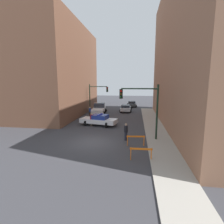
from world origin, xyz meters
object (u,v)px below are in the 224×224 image
parked_car_near (126,108)px  pedestrian_corner (90,112)px  parked_car_mid (132,104)px  pedestrian_crossing (91,119)px  barrier_front (141,152)px  police_car (99,120)px  white_truck (99,109)px  barrier_mid (136,139)px  traffic_light_far (96,94)px  pedestrian_sidewalk (126,132)px  traffic_light_near (145,104)px

parked_car_near → pedestrian_corner: size_ratio=2.61×
parked_car_mid → pedestrian_crossing: 19.72m
barrier_front → police_car: bearing=117.9°
white_truck → police_car: bearing=-83.3°
white_truck → pedestrian_crossing: (0.90, -8.68, -0.04)m
pedestrian_corner → barrier_mid: (7.40, -12.16, -0.24)m
police_car → parked_car_mid: police_car is taller
traffic_light_far → police_car: (2.50, -8.98, -2.67)m
parked_car_mid → police_car: bearing=-104.6°
traffic_light_far → police_car: 9.70m
white_truck → pedestrian_crossing: white_truck is taller
pedestrian_sidewalk → pedestrian_corner: bearing=71.5°
traffic_light_near → pedestrian_sidewalk: traffic_light_near is taller
traffic_light_near → traffic_light_far: bearing=119.7°
parked_car_near → parked_car_mid: (0.96, 7.31, 0.00)m
traffic_light_near → white_truck: 15.42m
barrier_front → pedestrian_corner: bearing=117.3°
white_truck → parked_car_mid: white_truck is taller
traffic_light_near → barrier_front: traffic_light_near is taller
parked_car_mid → barrier_front: size_ratio=2.75×
police_car → parked_car_near: police_car is taller
parked_car_near → pedestrian_crossing: 12.41m
traffic_light_far → barrier_mid: traffic_light_far is taller
barrier_front → white_truck: bearing=111.1°
white_truck → pedestrian_corner: bearing=-111.9°
traffic_light_far → barrier_mid: bearing=-65.3°
traffic_light_far → pedestrian_crossing: 9.92m
police_car → pedestrian_sidewalk: bearing=-133.4°
white_truck → traffic_light_far: bearing=127.7°
white_truck → pedestrian_sidewalk: 14.86m
traffic_light_far → white_truck: 2.71m
parked_car_near → pedestrian_sidewalk: size_ratio=2.61×
traffic_light_far → pedestrian_sidewalk: bearing=-66.5°
parked_car_mid → pedestrian_corner: 14.82m
pedestrian_crossing → pedestrian_corner: 6.04m
traffic_light_near → barrier_mid: bearing=-113.6°
white_truck → barrier_front: white_truck is taller
pedestrian_crossing → barrier_front: 11.06m
pedestrian_crossing → pedestrian_sidewalk: bearing=61.0°
traffic_light_far → pedestrian_corner: size_ratio=3.13×
parked_car_near → barrier_mid: parked_car_near is taller
pedestrian_crossing → barrier_mid: 8.52m
police_car → pedestrian_crossing: pedestrian_crossing is taller
parked_car_near → barrier_front: 21.27m
traffic_light_far → parked_car_near: size_ratio=1.20×
white_truck → barrier_mid: bearing=-72.0°
police_car → barrier_mid: bearing=-133.1°
traffic_light_near → barrier_front: 5.48m
traffic_light_far → pedestrian_corner: 4.47m
white_truck → pedestrian_corner: white_truck is taller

